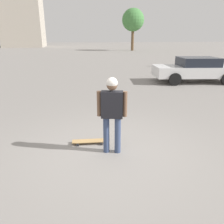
{
  "coord_description": "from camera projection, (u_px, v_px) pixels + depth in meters",
  "views": [
    {
      "loc": [
        -0.81,
        -4.2,
        2.4
      ],
      "look_at": [
        0.0,
        0.0,
        0.93
      ],
      "focal_mm": 35.0,
      "sensor_mm": 36.0,
      "label": 1
    }
  ],
  "objects": [
    {
      "name": "ground_plane",
      "position": [
        112.0,
        152.0,
        4.82
      ],
      "size": [
        220.0,
        220.0,
        0.0
      ],
      "primitive_type": "plane",
      "color": "gray"
    },
    {
      "name": "tree_distant",
      "position": [
        133.0,
        20.0,
        39.68
      ],
      "size": [
        4.02,
        4.02,
        7.4
      ],
      "color": "brown",
      "rests_on": "ground_plane"
    },
    {
      "name": "car_parked_near",
      "position": [
        195.0,
        69.0,
        12.13
      ],
      "size": [
        4.71,
        2.54,
        1.36
      ],
      "rotation": [
        0.0,
        0.0,
        2.99
      ],
      "color": "silver",
      "rests_on": "ground_plane"
    },
    {
      "name": "person",
      "position": [
        112.0,
        109.0,
        4.5
      ],
      "size": [
        0.61,
        0.3,
        1.65
      ],
      "rotation": [
        0.0,
        0.0,
        -0.25
      ],
      "color": "#38476B",
      "rests_on": "ground_plane"
    },
    {
      "name": "skateboard",
      "position": [
        89.0,
        141.0,
        5.18
      ],
      "size": [
        0.83,
        0.31,
        0.07
      ],
      "rotation": [
        0.0,
        0.0,
        3.05
      ],
      "color": "tan",
      "rests_on": "ground_plane"
    }
  ]
}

